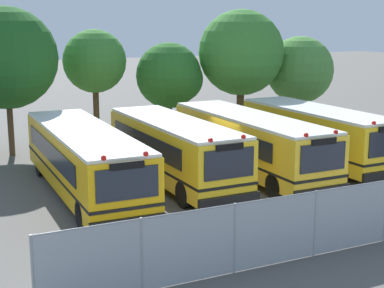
# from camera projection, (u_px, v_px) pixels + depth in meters

# --- Properties ---
(ground_plane) EXTENTS (160.00, 160.00, 0.00)m
(ground_plane) POSITION_uv_depth(u_px,v_px,m) (212.00, 178.00, 25.37)
(ground_plane) COLOR #595651
(school_bus_0) EXTENTS (2.76, 10.95, 2.73)m
(school_bus_0) POSITION_uv_depth(u_px,v_px,m) (84.00, 159.00, 22.74)
(school_bus_0) COLOR #EAA80C
(school_bus_0) RESTS_ON ground_plane
(school_bus_1) EXTENTS (2.53, 9.31, 2.79)m
(school_bus_1) POSITION_uv_depth(u_px,v_px,m) (174.00, 149.00, 24.28)
(school_bus_1) COLOR yellow
(school_bus_1) RESTS_ON ground_plane
(school_bus_2) EXTENTS (2.52, 10.38, 2.77)m
(school_bus_2) POSITION_uv_depth(u_px,v_px,m) (250.00, 142.00, 25.78)
(school_bus_2) COLOR yellow
(school_bus_2) RESTS_ON ground_plane
(school_bus_3) EXTENTS (2.65, 9.33, 2.78)m
(school_bus_3) POSITION_uv_depth(u_px,v_px,m) (316.00, 133.00, 27.67)
(school_bus_3) COLOR yellow
(school_bus_3) RESTS_ON ground_plane
(tree_1) EXTENTS (5.03, 5.03, 7.42)m
(tree_1) POSITION_uv_depth(u_px,v_px,m) (7.00, 58.00, 28.69)
(tree_1) COLOR #4C3823
(tree_1) RESTS_ON ground_plane
(tree_2) EXTENTS (3.50, 3.50, 6.26)m
(tree_2) POSITION_uv_depth(u_px,v_px,m) (94.00, 61.00, 32.20)
(tree_2) COLOR #4C3823
(tree_2) RESTS_ON ground_plane
(tree_3) EXTENTS (3.76, 3.75, 5.51)m
(tree_3) POSITION_uv_depth(u_px,v_px,m) (172.00, 77.00, 33.33)
(tree_3) COLOR #4C3823
(tree_3) RESTS_ON ground_plane
(tree_4) EXTENTS (4.99, 4.99, 7.37)m
(tree_4) POSITION_uv_depth(u_px,v_px,m) (242.00, 53.00, 34.07)
(tree_4) COLOR #4C3823
(tree_4) RESTS_ON ground_plane
(tree_5) EXTENTS (4.07, 4.07, 5.79)m
(tree_5) POSITION_uv_depth(u_px,v_px,m) (298.00, 69.00, 35.43)
(tree_5) COLOR #4C3823
(tree_5) RESTS_ON ground_plane
(chainlink_fence) EXTENTS (18.71, 0.07, 1.98)m
(chainlink_fence) POSITION_uv_depth(u_px,v_px,m) (351.00, 216.00, 17.35)
(chainlink_fence) COLOR #9EA0A3
(chainlink_fence) RESTS_ON ground_plane
(traffic_cone) EXTENTS (0.44, 0.44, 0.57)m
(traffic_cone) POSITION_uv_depth(u_px,v_px,m) (318.00, 232.00, 18.08)
(traffic_cone) COLOR #EA5914
(traffic_cone) RESTS_ON ground_plane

